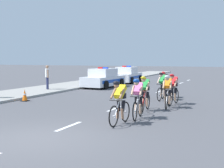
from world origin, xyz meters
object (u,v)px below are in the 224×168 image
object	(u,v)px
cyclist_fourth	(168,91)
police_car_nearest	(104,79)
spectator_middle	(47,76)
cyclist_seventh	(164,84)
cyclist_second	(138,98)
traffic_cone_near	(25,95)
police_car_second	(127,75)
cyclist_third	(145,93)
cyclist_fifth	(173,89)
cyclist_lead	(120,102)
cyclist_sixth	(163,86)

from	to	relation	value
cyclist_fourth	police_car_nearest	bearing A→B (deg)	130.43
cyclist_fourth	spectator_middle	size ratio (longest dim) A/B	1.03
cyclist_seventh	police_car_nearest	distance (m)	7.47
cyclist_seventh	police_car_nearest	size ratio (longest dim) A/B	0.38
cyclist_seventh	cyclist_second	bearing A→B (deg)	-84.91
cyclist_second	traffic_cone_near	xyz separation A→B (m)	(-7.08, 2.25, -0.48)
police_car_second	traffic_cone_near	bearing A→B (deg)	-92.23
traffic_cone_near	cyclist_second	bearing A→B (deg)	-17.60
cyclist_seventh	police_car_second	world-z (taller)	police_car_second
cyclist_third	cyclist_fourth	size ratio (longest dim) A/B	1.00
cyclist_seventh	spectator_middle	xyz separation A→B (m)	(-8.41, 0.49, 0.30)
cyclist_third	police_car_nearest	world-z (taller)	police_car_nearest
cyclist_fifth	spectator_middle	world-z (taller)	spectator_middle
cyclist_lead	spectator_middle	world-z (taller)	spectator_middle
police_car_nearest	traffic_cone_near	distance (m)	8.92
spectator_middle	cyclist_third	bearing A→B (deg)	-31.35
cyclist_fourth	police_car_second	size ratio (longest dim) A/B	0.38
cyclist_seventh	police_car_second	distance (m)	11.44
cyclist_third	spectator_middle	size ratio (longest dim) A/B	1.03
cyclist_seventh	police_car_second	bearing A→B (deg)	121.31
cyclist_lead	police_car_nearest	world-z (taller)	police_car_nearest
cyclist_seventh	cyclist_fourth	bearing A→B (deg)	-74.12
cyclist_sixth	traffic_cone_near	world-z (taller)	cyclist_sixth
cyclist_sixth	spectator_middle	size ratio (longest dim) A/B	1.03
cyclist_second	spectator_middle	world-z (taller)	spectator_middle
cyclist_third	police_car_second	distance (m)	15.89
cyclist_third	police_car_second	xyz separation A→B (m)	(-6.26, 14.61, -0.11)
cyclist_lead	spectator_middle	bearing A→B (deg)	136.42
cyclist_second	cyclist_sixth	xyz separation A→B (m)	(-0.43, 5.56, 0.00)
cyclist_second	cyclist_sixth	size ratio (longest dim) A/B	1.00
cyclist_third	cyclist_fifth	xyz separation A→B (m)	(0.73, 2.41, 0.00)
cyclist_lead	police_car_second	world-z (taller)	police_car_second
cyclist_second	cyclist_sixth	distance (m)	5.58
cyclist_fourth	cyclist_second	bearing A→B (deg)	-98.87
cyclist_fourth	cyclist_sixth	world-z (taller)	same
cyclist_fifth	police_car_second	distance (m)	14.06
spectator_middle	police_car_second	bearing A→B (deg)	75.09
cyclist_fourth	spectator_middle	distance (m)	10.34
cyclist_fourth	cyclist_fifth	world-z (taller)	same
cyclist_fifth	traffic_cone_near	world-z (taller)	cyclist_fifth
cyclist_lead	cyclist_third	xyz separation A→B (m)	(-0.02, 3.01, 0.00)
cyclist_fourth	spectator_middle	xyz separation A→B (m)	(-9.46, 4.17, 0.30)
traffic_cone_near	spectator_middle	world-z (taller)	spectator_middle
cyclist_sixth	spectator_middle	bearing A→B (deg)	169.81
spectator_middle	cyclist_fifth	bearing A→B (deg)	-17.13
cyclist_lead	police_car_nearest	bearing A→B (deg)	116.93
cyclist_sixth	traffic_cone_near	xyz separation A→B (m)	(-6.65, -3.32, -0.48)
cyclist_fifth	police_car_second	xyz separation A→B (m)	(-6.99, 12.20, -0.11)
police_car_nearest	traffic_cone_near	bearing A→B (deg)	-93.53
cyclist_third	cyclist_fourth	bearing A→B (deg)	57.80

